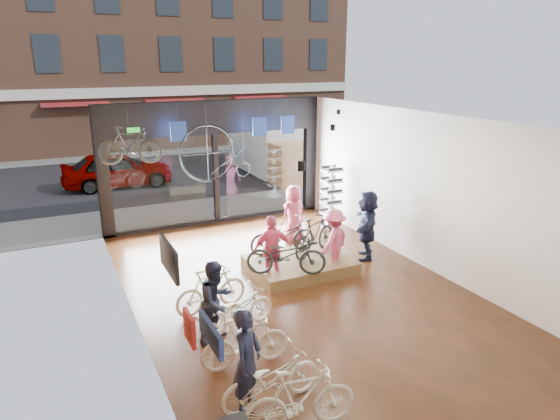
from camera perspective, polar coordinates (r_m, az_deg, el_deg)
ground_plane at (r=10.97m, az=3.16°, el=-10.30°), size 7.00×12.00×0.04m
ceiling at (r=9.82m, az=3.53°, el=10.04°), size 7.00×12.00×0.04m
wall_left at (r=9.15m, az=-16.41°, el=-3.56°), size 0.04×12.00×3.80m
wall_right at (r=12.27m, az=17.90°, el=1.50°), size 0.04×12.00×3.80m
storefront at (r=15.59m, az=-7.40°, el=5.36°), size 7.00×0.26×3.80m
exit_sign at (r=14.72m, az=-16.41°, el=8.68°), size 0.35×0.06×0.18m
street_road at (r=24.51m, az=-13.95°, el=4.67°), size 30.00×18.00×0.02m
sidewalk_near at (r=17.15m, az=-8.44°, el=0.04°), size 30.00×2.40×0.12m
sidewalk_far at (r=28.36m, az=-15.68°, el=6.31°), size 30.00×2.00×0.12m
opposite_building at (r=30.46m, az=-17.70°, el=19.99°), size 26.00×5.00×14.00m
street_car at (r=21.12m, az=-18.11°, el=4.45°), size 4.26×1.71×1.45m
box_truck at (r=21.91m, az=-0.32°, el=7.15°), size 2.13×6.40×2.52m
floor_bike_1 at (r=7.36m, az=2.35°, el=-20.83°), size 1.69×0.72×0.98m
floor_bike_2 at (r=7.84m, az=-0.98°, el=-18.71°), size 1.66×0.67×0.86m
floor_bike_3 at (r=8.63m, az=-3.98°, el=-14.80°), size 1.57×0.56×0.93m
floor_bike_4 at (r=9.71m, az=-4.83°, el=-11.31°), size 1.64×0.86×0.82m
floor_bike_5 at (r=10.40m, az=-7.87°, el=-9.01°), size 1.62×0.67×0.94m
display_platform at (r=12.29m, az=2.25°, el=-6.28°), size 2.40×1.80×0.30m
display_bike_left at (r=11.24m, az=0.71°, el=-5.14°), size 1.88×1.37×0.94m
display_bike_mid at (r=12.37m, az=4.00°, el=-2.94°), size 1.68×1.16×0.99m
display_bike_right at (r=12.46m, az=0.29°, el=-3.00°), size 1.74×0.78×0.89m
customer_0 at (r=7.54m, az=-3.78°, el=-16.77°), size 0.70×0.70×1.63m
customer_1 at (r=9.27m, az=-7.29°, el=-10.29°), size 0.95×0.89×1.55m
customer_2 at (r=11.41m, az=-0.89°, el=-4.55°), size 0.96×0.43×1.62m
customer_3 at (r=12.09m, az=6.15°, el=-3.52°), size 1.17×0.98×1.57m
customer_4 at (r=14.05m, az=1.58°, el=-0.40°), size 0.88×0.67×1.62m
customer_5 at (r=13.01m, az=9.91°, el=-1.66°), size 1.39×1.67×1.80m
sunglasses_rack at (r=15.19m, az=5.86°, el=1.47°), size 0.67×0.60×1.93m
wall_merch at (r=6.38m, az=-8.94°, el=-18.70°), size 0.40×2.40×2.60m
penny_farthing at (r=13.71m, az=-6.98°, el=6.34°), size 1.95×0.06×1.56m
hung_bike at (r=13.03m, az=-16.79°, el=7.09°), size 1.63×0.69×0.95m
jersey_left at (r=14.28m, az=-11.53°, el=8.79°), size 0.45×0.03×0.55m
jersey_mid at (r=15.06m, az=-2.34°, el=9.52°), size 0.45×0.03×0.55m
jersey_right at (r=15.45m, az=0.90°, el=9.72°), size 0.45×0.03×0.55m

